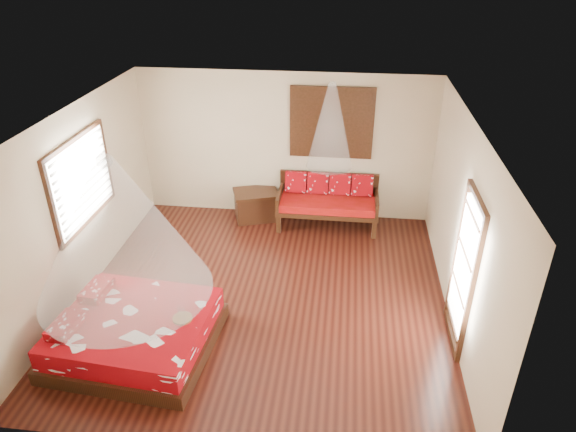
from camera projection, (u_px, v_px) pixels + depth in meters
The scene contains 10 objects.
room at pixel (262, 216), 7.24m from camera, with size 5.54×5.54×2.84m.
bed at pixel (135, 332), 6.80m from camera, with size 2.12×1.95×0.63m.
daybed at pixel (328, 199), 9.65m from camera, with size 1.88×0.83×0.96m.
storage_chest at pixel (256, 205), 9.97m from camera, with size 0.98×0.84×0.57m.
shutter_panel at pixel (332, 123), 9.28m from camera, with size 1.52×0.06×1.32m.
window_left at pixel (82, 181), 7.55m from camera, with size 0.10×1.74×1.34m.
glazed_door at pixel (463, 272), 6.59m from camera, with size 0.08×1.02×2.16m.
wine_tray at pixel (182, 316), 6.62m from camera, with size 0.26×0.26×0.21m.
mosquito_net_main at pixel (117, 228), 6.03m from camera, with size 2.13×2.13×1.80m, color white.
mosquito_net_daybed at pixel (331, 126), 8.83m from camera, with size 0.82×0.82×1.50m, color white.
Camera 1 is at (1.12, -6.27, 4.85)m, focal length 32.00 mm.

